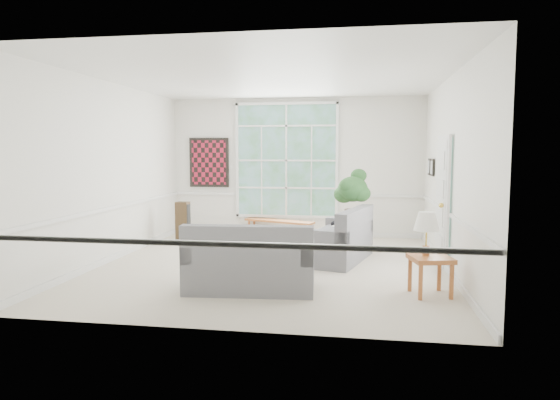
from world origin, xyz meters
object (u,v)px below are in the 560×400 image
object	(u,v)px
end_table	(350,237)
side_table	(430,276)
coffee_table	(281,245)
loveseat_right	(336,234)
loveseat_front	(250,256)

from	to	relation	value
end_table	side_table	size ratio (longest dim) A/B	1.00
coffee_table	side_table	xyz separation A→B (m)	(2.27, -2.14, 0.07)
loveseat_right	coffee_table	size ratio (longest dim) A/B	1.69
coffee_table	loveseat_front	bearing A→B (deg)	-66.68
coffee_table	end_table	distance (m)	1.38
loveseat_right	side_table	bearing A→B (deg)	-40.77
loveseat_right	end_table	world-z (taller)	loveseat_right
coffee_table	end_table	world-z (taller)	end_table
loveseat_right	loveseat_front	bearing A→B (deg)	-102.57
end_table	loveseat_front	bearing A→B (deg)	-113.08
side_table	loveseat_front	bearing A→B (deg)	-177.58
coffee_table	side_table	distance (m)	3.12
loveseat_right	loveseat_front	distance (m)	2.26
loveseat_front	end_table	xyz separation A→B (m)	(1.25, 2.94, -0.20)
loveseat_front	side_table	xyz separation A→B (m)	(2.34, 0.10, -0.20)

